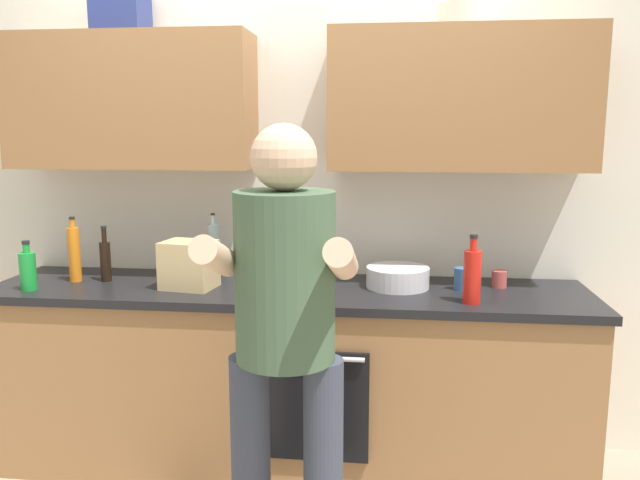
{
  "coord_description": "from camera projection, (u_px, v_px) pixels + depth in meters",
  "views": [
    {
      "loc": [
        0.5,
        -2.87,
        1.63
      ],
      "look_at": [
        0.17,
        -0.1,
        1.15
      ],
      "focal_mm": 35.4,
      "sensor_mm": 36.0,
      "label": 1
    }
  ],
  "objects": [
    {
      "name": "mixing_bowl",
      "position": [
        398.0,
        277.0,
        2.99
      ],
      "size": [
        0.3,
        0.3,
        0.1
      ],
      "primitive_type": "cylinder",
      "color": "silver",
      "rests_on": "counter"
    },
    {
      "name": "ground_plane",
      "position": [
        288.0,
        463.0,
        3.15
      ],
      "size": [
        12.0,
        12.0,
        0.0
      ],
      "primitive_type": "plane",
      "color": "gray"
    },
    {
      "name": "bottle_water",
      "position": [
        214.0,
        250.0,
        3.17
      ],
      "size": [
        0.05,
        0.05,
        0.33
      ],
      "color": "silver",
      "rests_on": "counter"
    },
    {
      "name": "bottle_hotsauce",
      "position": [
        472.0,
        275.0,
        2.71
      ],
      "size": [
        0.08,
        0.08,
        0.3
      ],
      "color": "red",
      "rests_on": "counter"
    },
    {
      "name": "cup_ceramic",
      "position": [
        499.0,
        279.0,
        2.99
      ],
      "size": [
        0.07,
        0.07,
        0.08
      ],
      "primitive_type": "cylinder",
      "color": "#BF4C47",
      "rests_on": "counter"
    },
    {
      "name": "cup_tea",
      "position": [
        462.0,
        279.0,
        2.94
      ],
      "size": [
        0.07,
        0.07,
        0.1
      ],
      "primitive_type": "cylinder",
      "color": "#33598C",
      "rests_on": "counter"
    },
    {
      "name": "counter",
      "position": [
        287.0,
        377.0,
        3.07
      ],
      "size": [
        2.84,
        0.67,
        0.9
      ],
      "color": "olive",
      "rests_on": "ground"
    },
    {
      "name": "knife_block",
      "position": [
        269.0,
        272.0,
        2.85
      ],
      "size": [
        0.1,
        0.14,
        0.26
      ],
      "color": "brown",
      "rests_on": "counter"
    },
    {
      "name": "bottle_soy",
      "position": [
        105.0,
        259.0,
        3.11
      ],
      "size": [
        0.05,
        0.05,
        0.28
      ],
      "color": "black",
      "rests_on": "counter"
    },
    {
      "name": "back_wall_unit",
      "position": [
        294.0,
        158.0,
        3.16
      ],
      "size": [
        4.0,
        0.38,
        2.5
      ],
      "color": "silver",
      "rests_on": "ground"
    },
    {
      "name": "grocery_bag_bread",
      "position": [
        189.0,
        265.0,
        2.97
      ],
      "size": [
        0.26,
        0.22,
        0.22
      ],
      "primitive_type": "cube",
      "rotation": [
        0.0,
        0.0,
        -0.16
      ],
      "color": "tan",
      "rests_on": "counter"
    },
    {
      "name": "bottle_soda",
      "position": [
        28.0,
        270.0,
        2.93
      ],
      "size": [
        0.07,
        0.07,
        0.23
      ],
      "color": "#198C33",
      "rests_on": "counter"
    },
    {
      "name": "bottle_juice",
      "position": [
        74.0,
        253.0,
        3.1
      ],
      "size": [
        0.06,
        0.06,
        0.32
      ],
      "color": "orange",
      "rests_on": "counter"
    },
    {
      "name": "person_standing",
      "position": [
        285.0,
        326.0,
        2.14
      ],
      "size": [
        0.49,
        0.45,
        1.66
      ],
      "color": "#383D4C",
      "rests_on": "ground"
    }
  ]
}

